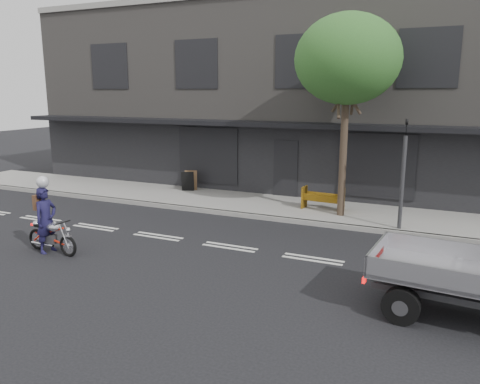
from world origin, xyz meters
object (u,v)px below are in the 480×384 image
motorcycle (52,236)px  traffic_light_pole (402,181)px  construction_barrier (321,199)px  rider (46,220)px  sandwich_board (188,181)px  street_tree (348,60)px

motorcycle → traffic_light_pole: bearing=38.7°
motorcycle → construction_barrier: size_ratio=1.23×
rider → sandwich_board: size_ratio=2.15×
traffic_light_pole → street_tree: bearing=157.0°
street_tree → traffic_light_pole: (2.00, -0.85, -3.63)m
rider → traffic_light_pole: bearing=-51.8°
traffic_light_pole → sandwich_board: 9.10m
street_tree → rider: 10.27m
traffic_light_pole → construction_barrier: traffic_light_pole is taller
street_tree → construction_barrier: (-0.75, 0.29, -4.72)m
street_tree → traffic_light_pole: size_ratio=1.93×
sandwich_board → construction_barrier: bearing=-33.0°
motorcycle → sandwich_board: bearing=97.1°
traffic_light_pole → construction_barrier: 3.17m
street_tree → sandwich_board: bearing=169.1°
construction_barrier → sandwich_board: (-6.03, 1.01, 0.01)m
traffic_light_pole → rider: size_ratio=1.95×
street_tree → rider: street_tree is taller
traffic_light_pole → construction_barrier: (-2.75, 1.14, -1.09)m
rider → construction_barrier: rider is taller
traffic_light_pole → rider: bearing=-146.2°
traffic_light_pole → motorcycle: traffic_light_pole is taller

